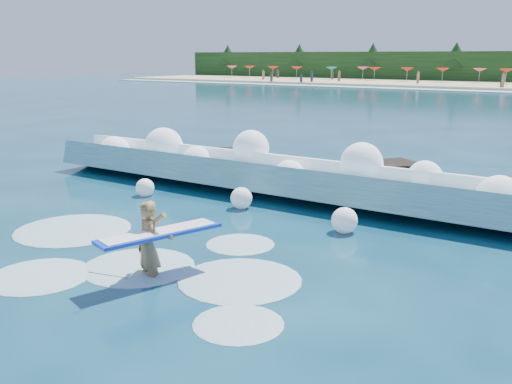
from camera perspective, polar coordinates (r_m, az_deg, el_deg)
ground at (r=13.13m, az=-10.40°, el=-5.95°), size 200.00×200.00×0.00m
breaking_wave at (r=18.43m, az=1.87°, el=1.59°), size 17.36×2.73×1.50m
rock_cluster at (r=19.66m, az=4.30°, el=1.88°), size 8.02×2.91×1.19m
surfer_with_board at (r=11.53m, az=-10.49°, el=-5.11°), size 1.35×3.01×1.86m
wave_spray at (r=18.57m, az=-0.06°, el=2.98°), size 14.94×4.22×1.90m
surf_foam at (r=12.98m, az=-12.49°, el=-6.28°), size 8.78×5.74×0.15m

